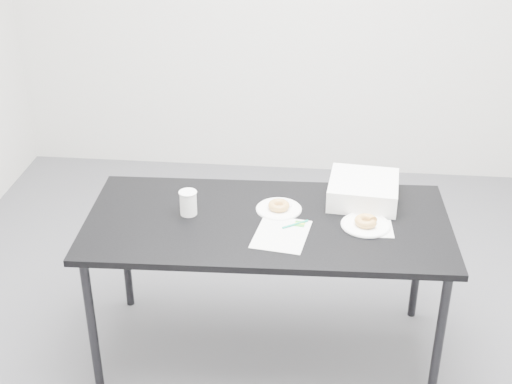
# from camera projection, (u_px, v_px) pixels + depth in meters

# --- Properties ---
(floor) EXTENTS (4.00, 4.00, 0.00)m
(floor) POSITION_uv_depth(u_px,v_px,m) (268.00, 338.00, 3.69)
(floor) COLOR #49494D
(floor) RESTS_ON ground
(table) EXTENTS (1.69, 0.84, 0.76)m
(table) POSITION_uv_depth(u_px,v_px,m) (267.00, 231.00, 3.28)
(table) COLOR black
(table) RESTS_ON floor
(scorecard) EXTENTS (0.27, 0.32, 0.00)m
(scorecard) POSITION_uv_depth(u_px,v_px,m) (281.00, 234.00, 3.14)
(scorecard) COLOR white
(scorecard) RESTS_ON table
(logo_patch) EXTENTS (0.05, 0.05, 0.00)m
(logo_patch) POSITION_uv_depth(u_px,v_px,m) (300.00, 224.00, 3.22)
(logo_patch) COLOR green
(logo_patch) RESTS_ON scorecard
(pen) EXTENTS (0.12, 0.08, 0.01)m
(pen) POSITION_uv_depth(u_px,v_px,m) (295.00, 224.00, 3.21)
(pen) COLOR #0E9B7D
(pen) RESTS_ON scorecard
(napkin) EXTENTS (0.16, 0.16, 0.00)m
(napkin) POSITION_uv_depth(u_px,v_px,m) (375.00, 228.00, 3.19)
(napkin) COLOR white
(napkin) RESTS_ON table
(plate_near) EXTENTS (0.22, 0.22, 0.01)m
(plate_near) POSITION_uv_depth(u_px,v_px,m) (366.00, 225.00, 3.20)
(plate_near) COLOR white
(plate_near) RESTS_ON napkin
(donut_near) EXTENTS (0.11, 0.11, 0.04)m
(donut_near) POSITION_uv_depth(u_px,v_px,m) (366.00, 221.00, 3.19)
(donut_near) COLOR #BC873B
(donut_near) RESTS_ON plate_near
(plate_far) EXTENTS (0.21, 0.21, 0.01)m
(plate_far) POSITION_uv_depth(u_px,v_px,m) (279.00, 209.00, 3.34)
(plate_far) COLOR white
(plate_far) RESTS_ON table
(donut_far) EXTENTS (0.12, 0.12, 0.03)m
(donut_far) POSITION_uv_depth(u_px,v_px,m) (279.00, 205.00, 3.33)
(donut_far) COLOR #BC873B
(donut_far) RESTS_ON plate_far
(coffee_cup) EXTENTS (0.08, 0.08, 0.12)m
(coffee_cup) POSITION_uv_depth(u_px,v_px,m) (188.00, 203.00, 3.28)
(coffee_cup) COLOR white
(coffee_cup) RESTS_ON table
(cup_lid) EXTENTS (0.10, 0.10, 0.01)m
(cup_lid) POSITION_uv_depth(u_px,v_px,m) (281.00, 205.00, 3.36)
(cup_lid) COLOR white
(cup_lid) RESTS_ON table
(bakery_box) EXTENTS (0.35, 0.35, 0.11)m
(bakery_box) POSITION_uv_depth(u_px,v_px,m) (363.00, 190.00, 3.40)
(bakery_box) COLOR white
(bakery_box) RESTS_ON table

